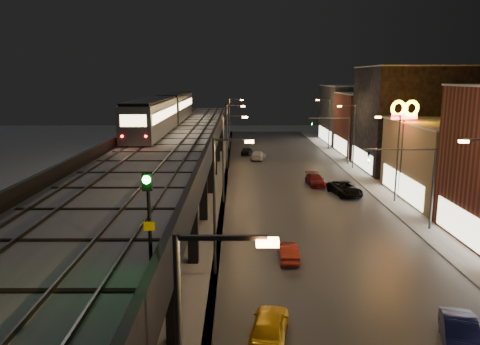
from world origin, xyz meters
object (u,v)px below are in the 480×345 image
object	(u,v)px
subway_train	(166,110)
car_taxi	(269,326)
rail_signal	(148,200)
car_onc_white	(315,180)
car_far_white	(247,151)
car_onc_silver	(460,336)
car_mid_dark	(258,156)
car_near_white	(288,252)
car_onc_dark	(345,189)

from	to	relation	value
subway_train	car_taxi	world-z (taller)	subway_train
rail_signal	car_taxi	distance (m)	11.18
car_taxi	car_onc_white	world-z (taller)	car_taxi
car_far_white	car_onc_silver	size ratio (longest dim) A/B	0.88
car_taxi	car_mid_dark	world-z (taller)	car_taxi
car_mid_dark	car_far_white	xyz separation A→B (m)	(-1.72, 5.08, -0.04)
car_onc_silver	rail_signal	bearing A→B (deg)	-140.30
car_near_white	car_onc_white	bearing A→B (deg)	-103.75
car_taxi	car_onc_silver	distance (m)	8.98
car_taxi	car_far_white	world-z (taller)	car_taxi
car_mid_dark	car_onc_dark	bearing A→B (deg)	121.74
subway_train	car_onc_dark	distance (m)	25.05
car_onc_silver	car_onc_white	world-z (taller)	car_onc_silver
subway_train	car_onc_silver	distance (m)	45.95
rail_signal	car_onc_dark	size ratio (longest dim) A/B	0.58
car_mid_dark	rail_signal	bearing A→B (deg)	95.12
car_taxi	car_far_white	distance (m)	56.17
car_taxi	car_onc_dark	xyz separation A→B (m)	(10.12, 28.54, 0.00)
rail_signal	car_onc_silver	bearing A→B (deg)	22.23
car_mid_dark	car_onc_dark	size ratio (longest dim) A/B	0.90
car_onc_dark	car_onc_silver	bearing A→B (deg)	-104.47
car_far_white	car_onc_white	size ratio (longest dim) A/B	0.85
subway_train	car_mid_dark	distance (m)	18.51
subway_train	car_onc_white	xyz separation A→B (m)	(18.52, -6.45, -7.84)
car_onc_dark	car_onc_white	distance (m)	5.44
car_onc_dark	rail_signal	bearing A→B (deg)	-124.82
subway_train	car_taxi	xyz separation A→B (m)	(10.83, -39.86, -7.77)
rail_signal	car_onc_white	world-z (taller)	rail_signal
car_taxi	car_onc_dark	world-z (taller)	car_onc_dark
subway_train	car_onc_dark	bearing A→B (deg)	-28.40
car_onc_dark	car_far_white	bearing A→B (deg)	98.05
car_taxi	car_near_white	size ratio (longest dim) A/B	1.16
car_near_white	car_onc_silver	bearing A→B (deg)	122.27
subway_train	car_onc_dark	world-z (taller)	subway_train
car_near_white	car_onc_dark	world-z (taller)	car_onc_dark
car_mid_dark	car_onc_silver	distance (m)	52.47
subway_train	car_mid_dark	bearing A→B (deg)	41.95
car_taxi	car_onc_white	xyz separation A→B (m)	(7.69, 33.41, -0.08)
rail_signal	car_onc_white	size ratio (longest dim) A/B	0.68
car_taxi	car_far_white	xyz separation A→B (m)	(-0.07, 56.17, -0.08)
car_onc_silver	car_far_white	bearing A→B (deg)	116.44
car_taxi	car_near_white	bearing A→B (deg)	-90.88
car_onc_silver	car_onc_dark	bearing A→B (deg)	105.18
rail_signal	car_onc_silver	size ratio (longest dim) A/B	0.70
subway_train	car_far_white	distance (m)	21.05
subway_train	car_far_white	xyz separation A→B (m)	(10.77, 16.31, -7.84)
car_far_white	car_onc_white	bearing A→B (deg)	118.24
subway_train	rail_signal	distance (m)	46.65
rail_signal	car_near_white	xyz separation A→B (m)	(6.41, 16.52, -8.19)
rail_signal	car_far_white	bearing A→B (deg)	86.01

